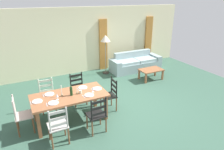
% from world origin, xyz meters
% --- Properties ---
extents(ground_plane, '(9.60, 9.60, 0.02)m').
position_xyz_m(ground_plane, '(0.00, 0.00, -0.01)').
color(ground_plane, '#375B4A').
extents(wall_far, '(9.60, 0.16, 2.70)m').
position_xyz_m(wall_far, '(0.00, 3.30, 1.35)').
color(wall_far, '#F2E8B7').
rests_on(wall_far, ground_plane).
extents(curtain_panel_left, '(0.35, 0.08, 2.20)m').
position_xyz_m(curtain_panel_left, '(0.87, 3.16, 1.10)').
color(curtain_panel_left, '#B87733').
rests_on(curtain_panel_left, ground_plane).
extents(curtain_panel_right, '(0.35, 0.08, 2.20)m').
position_xyz_m(curtain_panel_right, '(3.27, 3.16, 1.10)').
color(curtain_panel_right, '#B87733').
rests_on(curtain_panel_right, ground_plane).
extents(dining_table, '(1.90, 0.96, 0.75)m').
position_xyz_m(dining_table, '(-1.57, -0.12, 0.66)').
color(dining_table, '#9B5E3B').
rests_on(dining_table, ground_plane).
extents(dining_chair_near_left, '(0.42, 0.40, 0.96)m').
position_xyz_m(dining_chair_near_left, '(-2.06, -0.91, 0.48)').
color(dining_chair_near_left, beige).
rests_on(dining_chair_near_left, ground_plane).
extents(dining_chair_near_right, '(0.43, 0.41, 0.96)m').
position_xyz_m(dining_chair_near_right, '(-1.14, -0.89, 0.48)').
color(dining_chair_near_right, black).
rests_on(dining_chair_near_right, ground_plane).
extents(dining_chair_far_left, '(0.44, 0.43, 0.96)m').
position_xyz_m(dining_chair_far_left, '(-2.02, 0.67, 0.48)').
color(dining_chair_far_left, silver).
rests_on(dining_chair_far_left, ground_plane).
extents(dining_chair_far_right, '(0.43, 0.41, 0.96)m').
position_xyz_m(dining_chair_far_right, '(-1.11, 0.67, 0.48)').
color(dining_chair_far_right, black).
rests_on(dining_chair_far_right, ground_plane).
extents(dining_chair_head_west, '(0.40, 0.42, 0.96)m').
position_xyz_m(dining_chair_head_west, '(-2.75, -0.08, 0.48)').
color(dining_chair_head_west, beige).
rests_on(dining_chair_head_west, ground_plane).
extents(dining_chair_head_east, '(0.42, 0.44, 0.96)m').
position_xyz_m(dining_chair_head_east, '(-0.40, -0.09, 0.48)').
color(dining_chair_head_east, black).
rests_on(dining_chair_head_east, ground_plane).
extents(dinner_plate_near_left, '(0.24, 0.24, 0.02)m').
position_xyz_m(dinner_plate_near_left, '(-2.02, -0.37, 0.76)').
color(dinner_plate_near_left, white).
rests_on(dinner_plate_near_left, dining_table).
extents(fork_near_left, '(0.03, 0.17, 0.01)m').
position_xyz_m(fork_near_left, '(-2.17, -0.37, 0.75)').
color(fork_near_left, silver).
rests_on(fork_near_left, dining_table).
extents(dinner_plate_near_right, '(0.24, 0.24, 0.02)m').
position_xyz_m(dinner_plate_near_right, '(-1.12, -0.37, 0.76)').
color(dinner_plate_near_right, white).
rests_on(dinner_plate_near_right, dining_table).
extents(fork_near_right, '(0.03, 0.17, 0.01)m').
position_xyz_m(fork_near_right, '(-1.27, -0.37, 0.75)').
color(fork_near_right, silver).
rests_on(fork_near_right, dining_table).
extents(dinner_plate_far_left, '(0.24, 0.24, 0.02)m').
position_xyz_m(dinner_plate_far_left, '(-2.02, 0.13, 0.76)').
color(dinner_plate_far_left, white).
rests_on(dinner_plate_far_left, dining_table).
extents(fork_far_left, '(0.02, 0.17, 0.01)m').
position_xyz_m(fork_far_left, '(-2.17, 0.13, 0.75)').
color(fork_far_left, silver).
rests_on(fork_far_left, dining_table).
extents(dinner_plate_far_right, '(0.24, 0.24, 0.02)m').
position_xyz_m(dinner_plate_far_right, '(-1.12, 0.13, 0.76)').
color(dinner_plate_far_right, white).
rests_on(dinner_plate_far_right, dining_table).
extents(fork_far_right, '(0.02, 0.17, 0.01)m').
position_xyz_m(fork_far_right, '(-1.27, 0.13, 0.75)').
color(fork_far_right, silver).
rests_on(fork_far_right, dining_table).
extents(dinner_plate_head_west, '(0.24, 0.24, 0.02)m').
position_xyz_m(dinner_plate_head_west, '(-2.35, -0.12, 0.76)').
color(dinner_plate_head_west, white).
rests_on(dinner_plate_head_west, dining_table).
extents(fork_head_west, '(0.02, 0.17, 0.01)m').
position_xyz_m(fork_head_west, '(-2.50, -0.12, 0.75)').
color(fork_head_west, silver).
rests_on(fork_head_west, dining_table).
extents(dinner_plate_head_east, '(0.24, 0.24, 0.02)m').
position_xyz_m(dinner_plate_head_east, '(-0.79, -0.12, 0.76)').
color(dinner_plate_head_east, white).
rests_on(dinner_plate_head_east, dining_table).
extents(fork_head_east, '(0.02, 0.17, 0.01)m').
position_xyz_m(fork_head_east, '(-0.94, -0.12, 0.75)').
color(fork_head_east, silver).
rests_on(fork_head_east, dining_table).
extents(wine_bottle, '(0.07, 0.07, 0.32)m').
position_xyz_m(wine_bottle, '(-1.53, -0.16, 0.87)').
color(wine_bottle, '#143819').
rests_on(wine_bottle, dining_table).
extents(wine_glass_near_left, '(0.06, 0.06, 0.16)m').
position_xyz_m(wine_glass_near_left, '(-1.90, -0.23, 0.86)').
color(wine_glass_near_left, white).
rests_on(wine_glass_near_left, dining_table).
extents(wine_glass_near_right, '(0.06, 0.06, 0.16)m').
position_xyz_m(wine_glass_near_right, '(-0.97, -0.24, 0.86)').
color(wine_glass_near_right, white).
rests_on(wine_glass_near_right, dining_table).
extents(coffee_cup_primary, '(0.07, 0.07, 0.09)m').
position_xyz_m(coffee_cup_primary, '(-1.29, -0.16, 0.80)').
color(coffee_cup_primary, beige).
rests_on(coffee_cup_primary, dining_table).
extents(candle_tall, '(0.05, 0.05, 0.30)m').
position_xyz_m(candle_tall, '(-1.75, -0.10, 0.84)').
color(candle_tall, '#998C66').
rests_on(candle_tall, dining_table).
extents(candle_short, '(0.05, 0.05, 0.20)m').
position_xyz_m(candle_short, '(-1.37, -0.16, 0.80)').
color(candle_short, '#998C66').
rests_on(candle_short, dining_table).
extents(couch, '(2.29, 0.82, 0.80)m').
position_xyz_m(couch, '(2.07, 2.42, 0.29)').
color(couch, '#97AFB2').
rests_on(couch, ground_plane).
extents(coffee_table, '(0.90, 0.56, 0.42)m').
position_xyz_m(coffee_table, '(2.03, 1.21, 0.36)').
color(coffee_table, '#9B5E3B').
rests_on(coffee_table, ground_plane).
extents(standing_lamp, '(0.40, 0.40, 1.64)m').
position_xyz_m(standing_lamp, '(0.72, 2.61, 1.41)').
color(standing_lamp, '#332D28').
rests_on(standing_lamp, ground_plane).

